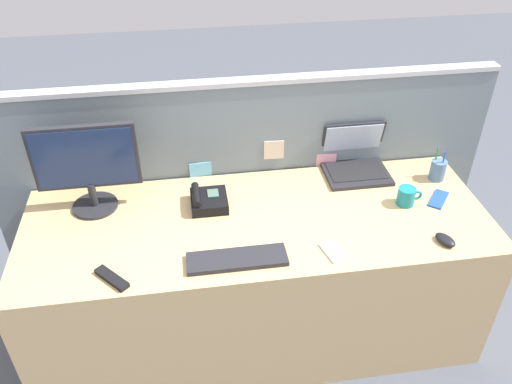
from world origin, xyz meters
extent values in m
plane|color=#4C515B|center=(0.00, 0.00, 0.00)|extent=(10.00, 10.00, 0.00)
cube|color=tan|center=(0.00, 0.00, 0.37)|extent=(2.15, 0.78, 0.75)
cube|color=slate|center=(0.00, 0.43, 0.61)|extent=(2.56, 0.06, 1.23)
cube|color=#B7BAC1|center=(0.00, 0.43, 1.24)|extent=(2.56, 0.07, 0.02)
cube|color=pink|center=(0.43, 0.40, 0.77)|extent=(0.10, 0.01, 0.10)
cube|color=beige|center=(0.15, 0.40, 0.87)|extent=(0.10, 0.01, 0.10)
cube|color=#66ADD1|center=(-0.23, 0.40, 0.77)|extent=(0.11, 0.01, 0.11)
cylinder|color=#232328|center=(-0.74, 0.21, 0.76)|extent=(0.21, 0.21, 0.02)
cylinder|color=#232328|center=(-0.74, 0.21, 0.82)|extent=(0.04, 0.04, 0.12)
cube|color=#232328|center=(-0.74, 0.22, 1.02)|extent=(0.47, 0.03, 0.31)
cube|color=#19284C|center=(-0.74, 0.21, 1.02)|extent=(0.44, 0.01, 0.28)
cube|color=#232328|center=(0.56, 0.29, 0.76)|extent=(0.32, 0.27, 0.02)
cube|color=black|center=(0.56, 0.30, 0.77)|extent=(0.28, 0.20, 0.00)
cube|color=#232328|center=(0.56, 0.40, 0.88)|extent=(0.32, 0.06, 0.23)
cube|color=#9EB2D1|center=(0.56, 0.40, 0.88)|extent=(0.30, 0.05, 0.21)
cube|color=black|center=(-0.21, 0.14, 0.77)|extent=(0.17, 0.18, 0.05)
cube|color=#4C6B5B|center=(-0.19, 0.16, 0.80)|extent=(0.05, 0.06, 0.01)
cylinder|color=black|center=(-0.27, 0.14, 0.82)|extent=(0.04, 0.16, 0.04)
cube|color=#232328|center=(-0.13, -0.26, 0.76)|extent=(0.42, 0.13, 0.02)
ellipsoid|color=black|center=(0.78, -0.28, 0.77)|extent=(0.09, 0.12, 0.03)
cylinder|color=#4C7093|center=(0.95, 0.19, 0.80)|extent=(0.08, 0.08, 0.10)
cylinder|color=blue|center=(0.96, 0.18, 0.86)|extent=(0.02, 0.02, 0.13)
cylinder|color=#238438|center=(0.94, 0.21, 0.85)|extent=(0.01, 0.02, 0.13)
cube|color=blue|center=(0.89, 0.02, 0.75)|extent=(0.15, 0.16, 0.01)
cube|color=silver|center=(0.28, -0.27, 0.75)|extent=(0.10, 0.14, 0.01)
cube|color=black|center=(-0.63, -0.29, 0.76)|extent=(0.15, 0.16, 0.02)
cylinder|color=#197A84|center=(0.71, 0.01, 0.79)|extent=(0.08, 0.08, 0.09)
torus|color=#197A84|center=(0.77, 0.01, 0.79)|extent=(0.05, 0.01, 0.05)
camera|label=1|loc=(-0.29, -1.85, 2.25)|focal=36.68mm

